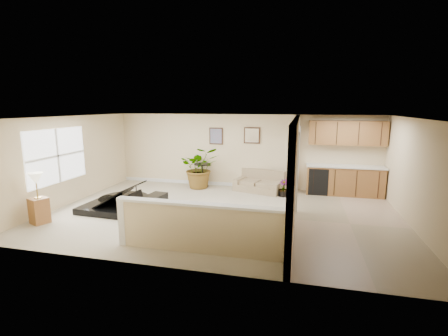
% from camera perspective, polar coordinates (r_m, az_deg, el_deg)
% --- Properties ---
extents(floor, '(9.00, 9.00, 0.00)m').
position_cam_1_polar(floor, '(8.56, -0.30, -8.07)').
color(floor, tan).
rests_on(floor, ground).
extents(back_wall, '(9.00, 0.04, 2.50)m').
position_cam_1_polar(back_wall, '(11.14, 3.39, 2.97)').
color(back_wall, '#D0BA8E').
rests_on(back_wall, floor).
extents(front_wall, '(9.00, 0.04, 2.50)m').
position_cam_1_polar(front_wall, '(5.45, -7.90, -5.53)').
color(front_wall, '#D0BA8E').
rests_on(front_wall, floor).
extents(left_wall, '(0.04, 6.00, 2.50)m').
position_cam_1_polar(left_wall, '(10.27, -25.49, 1.25)').
color(left_wall, '#D0BA8E').
rests_on(left_wall, floor).
extents(right_wall, '(0.04, 6.00, 2.50)m').
position_cam_1_polar(right_wall, '(8.41, 31.01, -1.18)').
color(right_wall, '#D0BA8E').
rests_on(right_wall, floor).
extents(ceiling, '(9.00, 6.00, 0.04)m').
position_cam_1_polar(ceiling, '(8.10, -0.32, 8.90)').
color(ceiling, silver).
rests_on(ceiling, back_wall).
extents(kitchen_vinyl, '(2.70, 6.00, 0.01)m').
position_cam_1_polar(kitchen_vinyl, '(8.42, 21.27, -9.13)').
color(kitchen_vinyl, gray).
rests_on(kitchen_vinyl, floor).
extents(interior_partition, '(0.18, 5.99, 2.50)m').
position_cam_1_polar(interior_partition, '(8.26, 12.33, -0.26)').
color(interior_partition, '#D0BA8E').
rests_on(interior_partition, floor).
extents(pony_half_wall, '(3.42, 0.22, 1.00)m').
position_cam_1_polar(pony_half_wall, '(6.29, -4.72, -10.25)').
color(pony_half_wall, '#D0BA8E').
rests_on(pony_half_wall, floor).
extents(left_window, '(0.05, 2.15, 1.45)m').
position_cam_1_polar(left_window, '(9.86, -27.32, 1.91)').
color(left_window, white).
rests_on(left_window, left_wall).
extents(wall_art_left, '(0.48, 0.04, 0.58)m').
position_cam_1_polar(wall_art_left, '(11.26, -1.40, 5.63)').
color(wall_art_left, '#392314').
rests_on(wall_art_left, back_wall).
extents(wall_mirror, '(0.55, 0.04, 0.55)m').
position_cam_1_polar(wall_mirror, '(11.00, 4.94, 5.73)').
color(wall_mirror, '#392314').
rests_on(wall_mirror, back_wall).
extents(kitchen_cabinets, '(2.36, 0.65, 2.33)m').
position_cam_1_polar(kitchen_cabinets, '(10.84, 19.94, 0.07)').
color(kitchen_cabinets, '#985731').
rests_on(kitchen_cabinets, floor).
extents(piano, '(1.99, 2.07, 1.56)m').
position_cam_1_polar(piano, '(9.34, -18.33, -2.86)').
color(piano, black).
rests_on(piano, floor).
extents(piano_bench, '(0.48, 0.82, 0.52)m').
position_cam_1_polar(piano_bench, '(8.62, -12.18, -6.37)').
color(piano_bench, black).
rests_on(piano_bench, floor).
extents(loveseat, '(1.78, 1.29, 0.88)m').
position_cam_1_polar(loveseat, '(10.82, 6.24, -2.24)').
color(loveseat, '#947D5E').
rests_on(loveseat, floor).
extents(accent_table, '(0.57, 0.57, 0.82)m').
position_cam_1_polar(accent_table, '(11.24, -3.83, -0.70)').
color(accent_table, black).
rests_on(accent_table, floor).
extents(palm_plant, '(1.60, 1.51, 1.42)m').
position_cam_1_polar(palm_plant, '(11.08, -4.25, 0.02)').
color(palm_plant, black).
rests_on(palm_plant, floor).
extents(small_plant, '(0.38, 0.38, 0.53)m').
position_cam_1_polar(small_plant, '(10.27, 10.40, -3.69)').
color(small_plant, black).
rests_on(small_plant, floor).
extents(lamp_stand, '(0.47, 0.47, 1.23)m').
position_cam_1_polar(lamp_stand, '(8.94, -29.85, -5.23)').
color(lamp_stand, '#985731').
rests_on(lamp_stand, floor).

